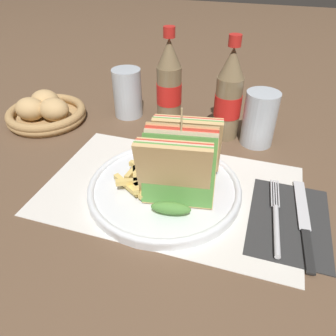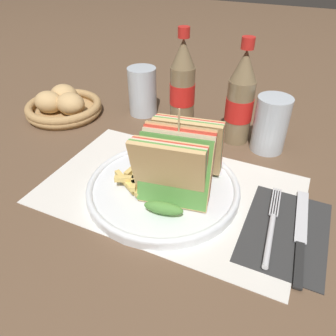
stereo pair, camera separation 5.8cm
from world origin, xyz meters
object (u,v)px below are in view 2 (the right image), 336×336
object	(u,v)px
plate_main	(163,187)
glass_far	(143,91)
coke_bottle_near	(182,85)
club_sandwich	(179,162)
fork	(271,231)
bread_basket	(63,106)
coke_bottle_far	(240,100)
glass_near	(270,128)
knife	(301,234)

from	to	relation	value
plate_main	glass_far	world-z (taller)	glass_far
coke_bottle_near	club_sandwich	bearing A→B (deg)	-68.42
fork	bread_basket	distance (m)	0.59
fork	coke_bottle_near	distance (m)	0.40
club_sandwich	fork	size ratio (longest dim) A/B	0.98
coke_bottle_near	coke_bottle_far	size ratio (longest dim) A/B	1.00
plate_main	glass_near	world-z (taller)	glass_near
plate_main	coke_bottle_far	size ratio (longest dim) A/B	1.23
coke_bottle_near	knife	bearing A→B (deg)	-40.60
glass_near	coke_bottle_near	bearing A→B (deg)	171.27
club_sandwich	coke_bottle_near	world-z (taller)	coke_bottle_near
knife	coke_bottle_near	world-z (taller)	coke_bottle_near
coke_bottle_far	glass_near	world-z (taller)	coke_bottle_far
club_sandwich	knife	distance (m)	0.22
plate_main	coke_bottle_near	world-z (taller)	coke_bottle_near
club_sandwich	glass_far	distance (m)	0.34
knife	glass_far	world-z (taller)	glass_far
coke_bottle_far	glass_far	size ratio (longest dim) A/B	1.89
coke_bottle_near	coke_bottle_far	distance (m)	0.14
club_sandwich	coke_bottle_near	distance (m)	0.28
coke_bottle_far	bread_basket	distance (m)	0.44
bread_basket	glass_far	bearing A→B (deg)	27.23
coke_bottle_far	club_sandwich	bearing A→B (deg)	-99.52
knife	glass_near	world-z (taller)	glass_near
glass_far	glass_near	bearing A→B (deg)	-7.05
plate_main	glass_near	size ratio (longest dim) A/B	2.32
club_sandwich	glass_near	size ratio (longest dim) A/B	1.50
fork	coke_bottle_far	size ratio (longest dim) A/B	0.81
plate_main	fork	world-z (taller)	plate_main
coke_bottle_far	glass_near	size ratio (longest dim) A/B	1.89
fork	glass_near	size ratio (longest dim) A/B	1.53
coke_bottle_near	glass_far	world-z (taller)	coke_bottle_near
club_sandwich	glass_far	xyz separation A→B (m)	(-0.21, 0.26, -0.02)
coke_bottle_near	plate_main	bearing A→B (deg)	-74.08
fork	bread_basket	size ratio (longest dim) A/B	0.95
club_sandwich	glass_far	world-z (taller)	club_sandwich
knife	coke_bottle_far	xyz separation A→B (m)	(-0.17, 0.24, 0.09)
coke_bottle_near	bread_basket	size ratio (longest dim) A/B	1.18
coke_bottle_far	bread_basket	world-z (taller)	coke_bottle_far
coke_bottle_far	glass_far	xyz separation A→B (m)	(-0.25, 0.03, -0.04)
coke_bottle_near	glass_far	size ratio (longest dim) A/B	1.89
club_sandwich	glass_near	world-z (taller)	club_sandwich
plate_main	fork	distance (m)	0.20
glass_far	club_sandwich	bearing A→B (deg)	-51.33
knife	coke_bottle_far	size ratio (longest dim) A/B	0.93
knife	coke_bottle_far	bearing A→B (deg)	120.62
glass_near	bread_basket	world-z (taller)	glass_near
glass_near	glass_far	distance (m)	0.32
plate_main	club_sandwich	distance (m)	0.07
plate_main	knife	world-z (taller)	plate_main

